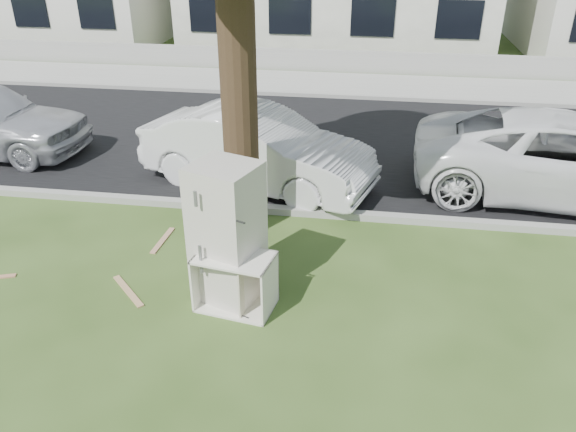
# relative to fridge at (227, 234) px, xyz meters

# --- Properties ---
(ground) EXTENTS (120.00, 120.00, 0.00)m
(ground) POSITION_rel_fridge_xyz_m (0.20, -0.02, -0.95)
(ground) COLOR #2F4619
(road) EXTENTS (120.00, 7.00, 0.01)m
(road) POSITION_rel_fridge_xyz_m (0.20, 5.98, -0.94)
(road) COLOR black
(road) RESTS_ON ground
(kerb_near) EXTENTS (120.00, 0.18, 0.12)m
(kerb_near) POSITION_rel_fridge_xyz_m (0.20, 2.43, -0.95)
(kerb_near) COLOR gray
(kerb_near) RESTS_ON ground
(kerb_far) EXTENTS (120.00, 0.18, 0.12)m
(kerb_far) POSITION_rel_fridge_xyz_m (0.20, 9.53, -0.95)
(kerb_far) COLOR gray
(kerb_far) RESTS_ON ground
(sidewalk) EXTENTS (120.00, 2.80, 0.01)m
(sidewalk) POSITION_rel_fridge_xyz_m (0.20, 10.98, -0.94)
(sidewalk) COLOR gray
(sidewalk) RESTS_ON ground
(low_wall) EXTENTS (120.00, 0.15, 0.70)m
(low_wall) POSITION_rel_fridge_xyz_m (0.20, 12.58, -0.60)
(low_wall) COLOR gray
(low_wall) RESTS_ON ground
(fridge) EXTENTS (0.98, 0.95, 1.90)m
(fridge) POSITION_rel_fridge_xyz_m (0.00, 0.00, 0.00)
(fridge) COLOR beige
(fridge) RESTS_ON ground
(cabinet) EXTENTS (1.07, 0.76, 0.76)m
(cabinet) POSITION_rel_fridge_xyz_m (0.14, -0.23, -0.57)
(cabinet) COLOR silver
(cabinet) RESTS_ON ground
(plank_b) EXTENTS (0.68, 0.68, 0.02)m
(plank_b) POSITION_rel_fridge_xyz_m (-1.40, -0.15, -0.94)
(plank_b) COLOR tan
(plank_b) RESTS_ON ground
(plank_c) EXTENTS (0.13, 0.80, 0.02)m
(plank_c) POSITION_rel_fridge_xyz_m (-1.40, 1.23, -0.94)
(plank_c) COLOR tan
(plank_c) RESTS_ON ground
(car_center) EXTENTS (4.64, 2.77, 1.45)m
(car_center) POSITION_rel_fridge_xyz_m (-0.33, 3.52, -0.23)
(car_center) COLOR silver
(car_center) RESTS_ON ground
(car_right) EXTENTS (5.57, 3.00, 1.49)m
(car_right) POSITION_rel_fridge_xyz_m (5.23, 3.89, -0.21)
(car_right) COLOR white
(car_right) RESTS_ON ground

